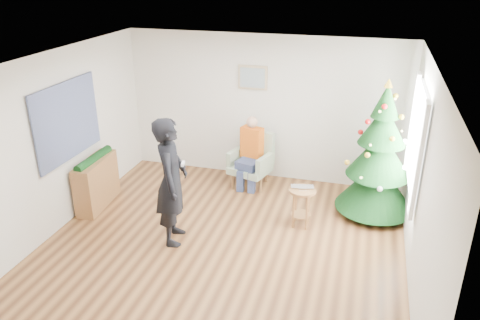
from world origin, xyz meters
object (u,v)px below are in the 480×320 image
(stool, at_px, (301,207))
(console, at_px, (97,183))
(christmas_tree, at_px, (379,156))
(armchair, at_px, (252,166))
(standing_man, at_px, (172,182))

(stool, relative_size, console, 0.61)
(christmas_tree, bearing_deg, console, -167.67)
(console, bearing_deg, christmas_tree, 7.76)
(armchair, xyz_separation_m, console, (-2.23, -1.44, 0.05))
(stool, distance_m, standing_man, 2.00)
(stool, height_order, console, console)
(console, bearing_deg, stool, 0.01)
(christmas_tree, relative_size, armchair, 2.28)
(christmas_tree, xyz_separation_m, standing_man, (-2.75, -1.57, -0.06))
(armchair, bearing_deg, stool, -31.33)
(armchair, bearing_deg, console, -131.16)
(armchair, distance_m, standing_man, 2.22)
(armchair, relative_size, standing_man, 0.52)
(stool, height_order, standing_man, standing_man)
(stool, xyz_separation_m, armchair, (-1.07, 1.17, 0.04))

